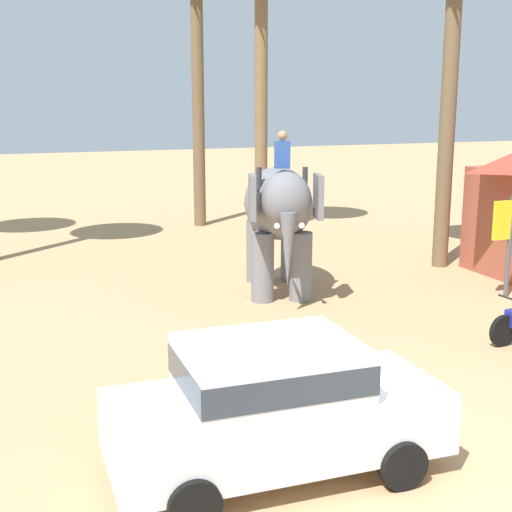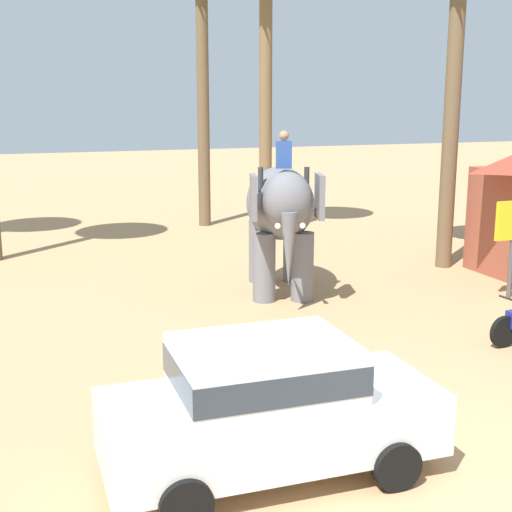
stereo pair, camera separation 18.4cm
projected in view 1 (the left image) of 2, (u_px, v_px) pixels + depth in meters
ground_plane at (381, 470)px, 8.82m from camera, size 120.00×120.00×0.00m
car_sedan_foreground at (274, 402)px, 8.57m from camera, size 4.19×2.06×1.70m
elephant_with_mahout at (279, 211)px, 16.61m from camera, size 2.61×4.01×3.88m
signboard_yellow at (511, 227)px, 16.30m from camera, size 1.00×0.10×2.40m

